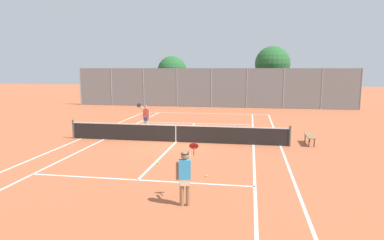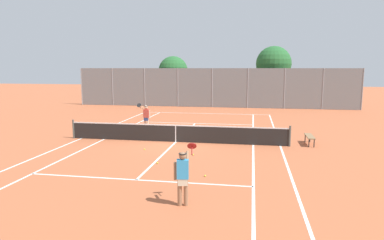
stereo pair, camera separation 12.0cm
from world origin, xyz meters
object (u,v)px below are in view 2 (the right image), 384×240
tennis_net (176,133)px  loose_tennis_ball_4 (193,155)px  player_far_left (146,116)px  loose_tennis_ball_3 (144,149)px  loose_tennis_ball_2 (157,163)px  tree_behind_right (274,65)px  loose_tennis_ball_1 (205,176)px  player_near_side (183,175)px  courtside_bench (310,137)px  tree_behind_left (174,72)px

tennis_net → loose_tennis_ball_4: bearing=-61.6°
loose_tennis_ball_4 → player_far_left: bearing=125.1°
loose_tennis_ball_3 → loose_tennis_ball_2: bearing=-60.0°
tree_behind_right → loose_tennis_ball_3: bearing=-108.9°
loose_tennis_ball_1 → loose_tennis_ball_3: bearing=134.2°
player_near_side → loose_tennis_ball_2: size_ratio=26.88×
loose_tennis_ball_4 → tree_behind_right: (4.77, 21.93, 4.26)m
tree_behind_right → courtside_bench: bearing=-87.4°
tennis_net → tree_behind_left: (-4.39, 18.68, 3.06)m
loose_tennis_ball_1 → loose_tennis_ball_4: (-0.96, 2.98, 0.00)m
tennis_net → loose_tennis_ball_3: tennis_net is taller
tennis_net → loose_tennis_ball_4: tennis_net is taller
loose_tennis_ball_2 → tree_behind_right: size_ratio=0.01×
loose_tennis_ball_1 → courtside_bench: 7.81m
player_near_side → loose_tennis_ball_2: bearing=115.1°
player_far_left → loose_tennis_ball_2: player_far_left is taller
player_far_left → tree_behind_right: size_ratio=0.29×
loose_tennis_ball_2 → loose_tennis_ball_4: 2.05m
player_far_left → courtside_bench: 10.01m
loose_tennis_ball_1 → tree_behind_left: 25.45m
player_near_side → courtside_bench: bearing=61.3°
loose_tennis_ball_4 → tree_behind_right: tree_behind_right is taller
tennis_net → loose_tennis_ball_1: (2.37, -5.60, -0.48)m
loose_tennis_ball_1 → courtside_bench: size_ratio=0.04×
player_near_side → tree_behind_right: tree_behind_right is taller
loose_tennis_ball_3 → tree_behind_left: (-3.28, 20.69, 3.54)m
player_near_side → tree_behind_right: 28.16m
loose_tennis_ball_3 → loose_tennis_ball_4: size_ratio=1.00×
courtside_bench → tree_behind_left: tree_behind_left is taller
player_far_left → loose_tennis_ball_2: 7.99m
player_near_side → loose_tennis_ball_1: bearing=84.3°
tennis_net → loose_tennis_ball_1: bearing=-67.0°
player_far_left → loose_tennis_ball_1: bearing=-60.2°
loose_tennis_ball_4 → courtside_bench: size_ratio=0.04×
player_near_side → loose_tennis_ball_3: player_near_side is taller
player_near_side → courtside_bench: (4.93, 9.01, -0.52)m
loose_tennis_ball_3 → tree_behind_right: size_ratio=0.01×
player_far_left → loose_tennis_ball_1: (5.03, -8.78, -0.89)m
player_far_left → loose_tennis_ball_4: 7.14m
courtside_bench → tree_behind_left: (-11.42, 18.02, 3.16)m
loose_tennis_ball_1 → loose_tennis_ball_3: 5.00m
player_near_side → player_far_left: size_ratio=1.00×
player_far_left → tree_behind_right: (8.84, 16.13, 3.37)m
loose_tennis_ball_2 → loose_tennis_ball_4: same height
tree_behind_right → player_near_side: bearing=-98.4°
loose_tennis_ball_1 → tree_behind_right: size_ratio=0.01×
loose_tennis_ball_4 → loose_tennis_ball_2: bearing=-127.4°
loose_tennis_ball_2 → courtside_bench: size_ratio=0.04×
loose_tennis_ball_4 → tree_behind_right: size_ratio=0.01×
player_far_left → courtside_bench: bearing=-14.6°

